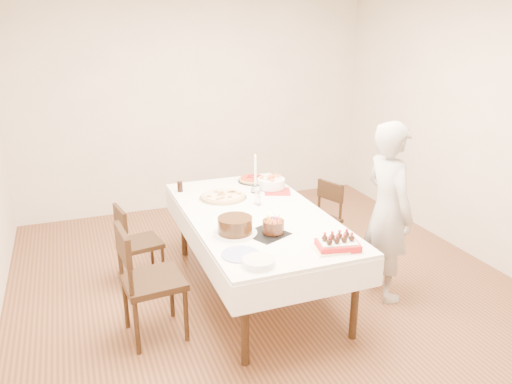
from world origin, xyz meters
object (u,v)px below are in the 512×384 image
object	(u,v)px
taper_candle	(255,173)
strawberry_box	(338,244)
person	(388,212)
chair_left_savory	(140,243)
chair_right_savory	(318,221)
layer_cake	(235,226)
pizza_pepperoni	(253,179)
pizza_white	(223,196)
chair_left_dessert	(153,281)
dining_table	(256,253)
cola_glass	(180,187)
birthday_cake	(273,222)
pasta_bowl	(271,183)

from	to	relation	value
taper_candle	strawberry_box	bearing A→B (deg)	-85.23
person	chair_left_savory	bearing A→B (deg)	63.09
chair_right_savory	taper_candle	xyz separation A→B (m)	(-0.66, 0.08, 0.56)
layer_cake	pizza_pepperoni	bearing A→B (deg)	63.53
pizza_white	chair_left_dessert	bearing A→B (deg)	-134.96
dining_table	cola_glass	xyz separation A→B (m)	(-0.48, 0.80, 0.42)
pizza_white	birthday_cake	size ratio (longest dim) A/B	2.62
pizza_pepperoni	pasta_bowl	distance (m)	0.28
chair_right_savory	strawberry_box	xyz separation A→B (m)	(-0.55, -1.31, 0.40)
pizza_pepperoni	strawberry_box	distance (m)	1.72
dining_table	pasta_bowl	xyz separation A→B (m)	(0.38, 0.58, 0.43)
chair_left_dessert	pizza_white	bearing A→B (deg)	-140.07
taper_candle	strawberry_box	distance (m)	1.40
person	strawberry_box	distance (m)	0.84
cola_glass	dining_table	bearing A→B (deg)	-58.75
chair_left_savory	cola_glass	xyz separation A→B (m)	(0.45, 0.25, 0.42)
chair_left_dessert	pizza_white	xyz separation A→B (m)	(0.81, 0.81, 0.31)
taper_candle	person	bearing A→B (deg)	-48.97
taper_candle	chair_left_dessert	bearing A→B (deg)	-143.00
chair_right_savory	pizza_pepperoni	size ratio (longest dim) A/B	2.51
pasta_bowl	strawberry_box	distance (m)	1.45
chair_left_dessert	person	distance (m)	2.02
chair_left_savory	pizza_white	world-z (taller)	pizza_white
chair_left_savory	taper_candle	distance (m)	1.26
chair_left_savory	pizza_white	distance (m)	0.88
dining_table	taper_candle	distance (m)	0.79
chair_right_savory	person	size ratio (longest dim) A/B	0.49
dining_table	strawberry_box	size ratio (longest dim) A/B	7.07
pizza_white	pasta_bowl	xyz separation A→B (m)	(0.53, 0.12, 0.03)
chair_left_dessert	pizza_pepperoni	bearing A→B (deg)	-141.38
chair_right_savory	taper_candle	bearing A→B (deg)	153.66
dining_table	pizza_pepperoni	distance (m)	0.98
chair_left_dessert	strawberry_box	world-z (taller)	chair_left_dessert
person	birthday_cake	bearing A→B (deg)	90.12
pizza_pepperoni	cola_glass	world-z (taller)	cola_glass
chair_left_dessert	layer_cake	xyz separation A→B (m)	(0.66, 0.00, 0.35)
strawberry_box	birthday_cake	bearing A→B (deg)	128.40
pasta_bowl	layer_cake	size ratio (longest dim) A/B	0.80
dining_table	chair_left_dessert	distance (m)	1.03
strawberry_box	chair_right_savory	bearing A→B (deg)	67.42
chair_right_savory	cola_glass	bearing A→B (deg)	145.37
strawberry_box	pizza_white	bearing A→B (deg)	109.09
strawberry_box	pasta_bowl	bearing A→B (deg)	87.07
birthday_cake	strawberry_box	bearing A→B (deg)	-51.60
dining_table	layer_cake	xyz separation A→B (m)	(-0.31, -0.35, 0.44)
dining_table	chair_left_dessert	size ratio (longest dim) A/B	2.30
pizza_pepperoni	taper_candle	world-z (taller)	taper_candle
dining_table	chair_left_savory	bearing A→B (deg)	149.39
pasta_bowl	birthday_cake	xyz separation A→B (m)	(-0.41, -1.03, 0.04)
chair_left_dessert	birthday_cake	xyz separation A→B (m)	(0.94, -0.10, 0.38)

